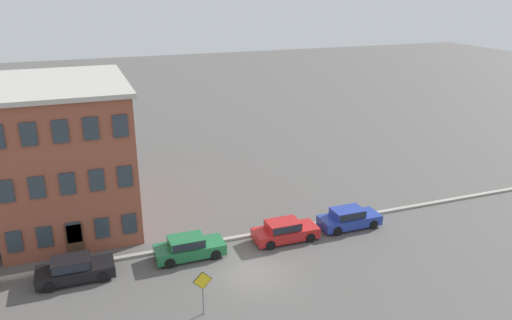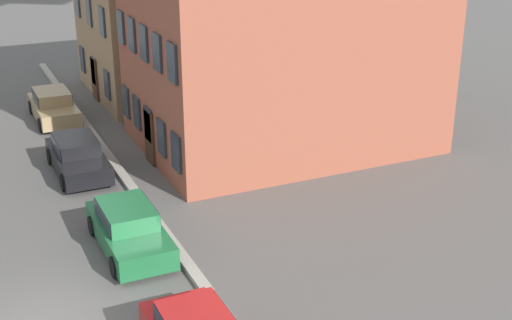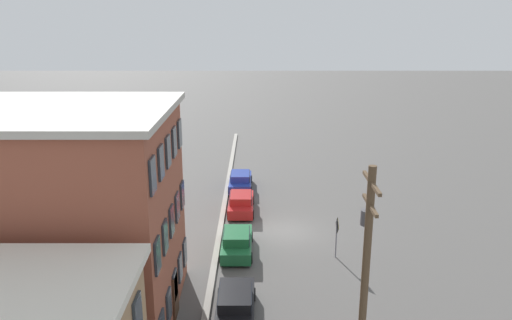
# 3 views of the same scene
# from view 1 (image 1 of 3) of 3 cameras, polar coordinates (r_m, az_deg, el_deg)

# --- Properties ---
(ground_plane) EXTENTS (200.00, 200.00, 0.00)m
(ground_plane) POSITION_cam_1_polar(r_m,az_deg,el_deg) (30.72, -0.39, -12.86)
(ground_plane) COLOR #565451
(kerb_strip) EXTENTS (56.00, 0.36, 0.16)m
(kerb_strip) POSITION_cam_1_polar(r_m,az_deg,el_deg) (34.37, -3.00, -8.98)
(kerb_strip) COLOR #9E998E
(kerb_strip) RESTS_ON ground_plane
(apartment_midblock) EXTENTS (9.08, 12.34, 10.23)m
(apartment_midblock) POSITION_cam_1_polar(r_m,az_deg,el_deg) (38.05, -20.90, 0.85)
(apartment_midblock) COLOR brown
(apartment_midblock) RESTS_ON ground_plane
(car_black) EXTENTS (4.40, 1.92, 1.43)m
(car_black) POSITION_cam_1_polar(r_m,az_deg,el_deg) (31.63, -20.09, -11.57)
(car_black) COLOR black
(car_black) RESTS_ON ground_plane
(car_green) EXTENTS (4.40, 1.92, 1.43)m
(car_green) POSITION_cam_1_polar(r_m,az_deg,el_deg) (32.29, -7.72, -9.79)
(car_green) COLOR #1E6638
(car_green) RESTS_ON ground_plane
(car_red) EXTENTS (4.40, 1.92, 1.43)m
(car_red) POSITION_cam_1_polar(r_m,az_deg,el_deg) (34.03, 3.28, -8.01)
(car_red) COLOR #B21E1E
(car_red) RESTS_ON ground_plane
(car_blue) EXTENTS (4.40, 1.92, 1.43)m
(car_blue) POSITION_cam_1_polar(r_m,az_deg,el_deg) (36.33, 10.55, -6.47)
(car_blue) COLOR #233899
(car_blue) RESTS_ON ground_plane
(caution_sign) EXTENTS (1.05, 0.08, 2.57)m
(caution_sign) POSITION_cam_1_polar(r_m,az_deg,el_deg) (26.67, -6.10, -14.12)
(caution_sign) COLOR slate
(caution_sign) RESTS_ON ground_plane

